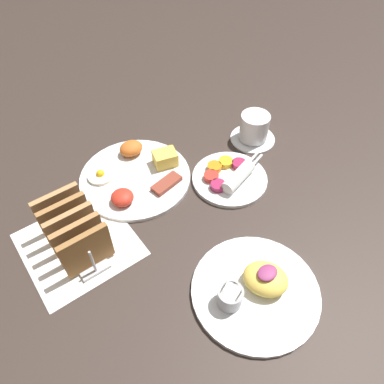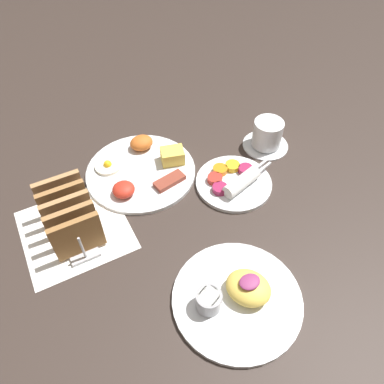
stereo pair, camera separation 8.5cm
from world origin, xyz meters
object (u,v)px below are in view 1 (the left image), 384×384
(plate_foreground, at_px, (255,288))
(toast_rack, at_px, (73,230))
(coffee_cup, at_px, (254,129))
(plate_condiments, at_px, (230,177))
(plate_breakfast, at_px, (136,174))

(plate_foreground, relative_size, toast_rack, 1.36)
(coffee_cup, bearing_deg, plate_condiments, -151.69)
(plate_breakfast, bearing_deg, coffee_cup, -10.90)
(toast_rack, bearing_deg, coffee_cup, 3.71)
(coffee_cup, bearing_deg, plate_breakfast, 169.10)
(plate_foreground, bearing_deg, coffee_cup, 47.94)
(plate_breakfast, height_order, toast_rack, toast_rack)
(plate_condiments, height_order, plate_foreground, plate_foreground)
(plate_foreground, relative_size, coffee_cup, 2.05)
(plate_condiments, distance_m, coffee_cup, 0.17)
(toast_rack, xyz_separation_m, coffee_cup, (0.53, 0.03, -0.02))
(plate_condiments, bearing_deg, coffee_cup, 28.31)
(plate_foreground, distance_m, toast_rack, 0.38)
(plate_breakfast, distance_m, coffee_cup, 0.33)
(plate_foreground, bearing_deg, plate_breakfast, 93.59)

